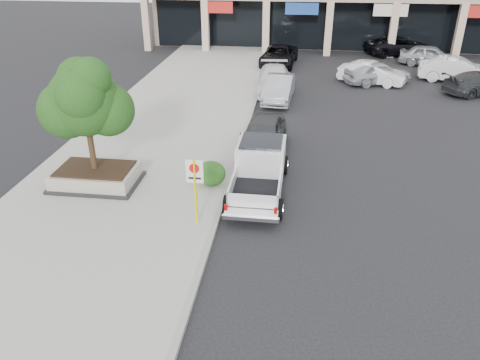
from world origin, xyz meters
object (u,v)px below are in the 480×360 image
(lot_car_b, at_px, (371,73))
(no_parking_sign, at_px, (195,183))
(curb_car_c, at_px, (274,80))
(lot_car_e, at_px, (430,56))
(planter, at_px, (96,176))
(lot_car_f, at_px, (457,70))
(lot_car_a, at_px, (378,73))
(pickup_truck, at_px, (259,172))
(curb_car_d, at_px, (279,56))
(curb_car_a, at_px, (263,136))
(planter_tree, at_px, (90,100))
(lot_car_d, at_px, (399,46))
(curb_car_b, at_px, (279,89))

(lot_car_b, bearing_deg, no_parking_sign, 176.57)
(curb_car_c, height_order, lot_car_e, lot_car_e)
(planter, bearing_deg, lot_car_f, 44.46)
(lot_car_e, bearing_deg, lot_car_f, -155.51)
(no_parking_sign, relative_size, lot_car_a, 0.53)
(pickup_truck, distance_m, lot_car_b, 16.81)
(curb_car_c, bearing_deg, curb_car_d, 86.73)
(curb_car_d, height_order, lot_car_e, lot_car_e)
(planter, xyz_separation_m, curb_car_d, (5.79, 20.33, 0.24))
(planter, distance_m, lot_car_f, 24.81)
(lot_car_e, bearing_deg, curb_car_a, 162.65)
(curb_car_d, relative_size, lot_car_b, 1.22)
(planter, height_order, planter_tree, planter_tree)
(planter_tree, xyz_separation_m, pickup_truck, (6.01, 0.24, -2.56))
(pickup_truck, height_order, lot_car_f, pickup_truck)
(lot_car_a, height_order, lot_car_d, lot_car_d)
(curb_car_a, bearing_deg, curb_car_c, 94.41)
(curb_car_a, relative_size, curb_car_b, 1.04)
(lot_car_b, distance_m, lot_car_e, 7.41)
(curb_car_c, xyz_separation_m, lot_car_f, (11.83, 3.79, 0.05))
(lot_car_e, bearing_deg, lot_car_d, 39.85)
(curb_car_c, bearing_deg, planter_tree, -117.19)
(no_parking_sign, xyz_separation_m, curb_car_d, (1.42, 22.58, -0.91))
(curb_car_b, xyz_separation_m, lot_car_f, (11.43, 5.64, 0.07))
(planter, relative_size, pickup_truck, 0.59)
(lot_car_a, distance_m, lot_car_b, 0.39)
(lot_car_f, bearing_deg, pickup_truck, 157.37)
(curb_car_a, bearing_deg, lot_car_f, 52.25)
(lot_car_b, height_order, lot_car_e, lot_car_e)
(curb_car_b, bearing_deg, lot_car_b, 40.91)
(lot_car_a, relative_size, lot_car_f, 0.91)
(pickup_truck, height_order, lot_car_e, pickup_truck)
(planter_tree, height_order, curb_car_b, planter_tree)
(planter_tree, height_order, curb_car_a, planter_tree)
(curb_car_b, relative_size, lot_car_f, 0.92)
(curb_car_a, relative_size, curb_car_d, 0.88)
(no_parking_sign, bearing_deg, lot_car_f, 55.82)
(curb_car_d, height_order, lot_car_d, lot_car_d)
(lot_car_b, height_order, lot_car_f, lot_car_f)
(planter_tree, height_order, curb_car_c, planter_tree)
(no_parking_sign, relative_size, curb_car_a, 0.51)
(curb_car_d, distance_m, lot_car_a, 7.86)
(planter_tree, xyz_separation_m, lot_car_e, (16.84, 21.52, -2.66))
(curb_car_b, bearing_deg, pickup_truck, -86.99)
(planter_tree, relative_size, curb_car_b, 0.91)
(pickup_truck, distance_m, lot_car_d, 26.47)
(planter_tree, xyz_separation_m, lot_car_a, (12.31, 15.99, -2.67))
(curb_car_b, bearing_deg, curb_car_a, -88.65)
(lot_car_d, bearing_deg, curb_car_a, 137.52)
(lot_car_d, bearing_deg, curb_car_c, 122.43)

